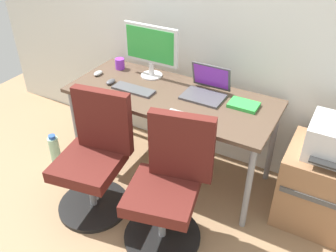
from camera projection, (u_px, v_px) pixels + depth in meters
name	position (u px, v px, depth m)	size (l,w,h in m)	color
ground_plane	(171.00, 169.00, 3.19)	(5.28, 5.28, 0.00)	#9E7A56
back_wall	(198.00, 7.00, 2.77)	(4.40, 0.04, 2.60)	silver
desk	(171.00, 102.00, 2.81)	(1.62, 0.69, 0.74)	brown
office_chair_left	(95.00, 160.00, 2.63)	(0.54, 0.54, 0.94)	black
office_chair_right	(168.00, 189.00, 2.38)	(0.54, 0.54, 0.94)	black
side_cabinet	(323.00, 188.00, 2.57)	(0.58, 0.50, 0.59)	#996B47
water_bottle_on_floor	(55.00, 151.00, 3.17)	(0.09, 0.09, 0.31)	#A5D8B2
desktop_monitor	(151.00, 48.00, 2.90)	(0.48, 0.18, 0.43)	silver
open_laptop	(206.00, 88.00, 2.74)	(0.31, 0.28, 0.22)	#4C4C51
keyboard_by_monitor	(133.00, 89.00, 2.82)	(0.34, 0.12, 0.02)	#515156
keyboard_by_laptop	(188.00, 119.00, 2.46)	(0.34, 0.12, 0.02)	#B7B7B7
mouse_by_monitor	(111.00, 82.00, 2.92)	(0.06, 0.10, 0.03)	#515156
mouse_by_laptop	(98.00, 73.00, 3.05)	(0.06, 0.10, 0.03)	#B7B7B7
coffee_mug	(120.00, 64.00, 3.14)	(0.08, 0.08, 0.09)	purple
pen_cup	(201.00, 77.00, 2.90)	(0.07, 0.07, 0.10)	slate
notebook	(244.00, 105.00, 2.62)	(0.21, 0.15, 0.03)	green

